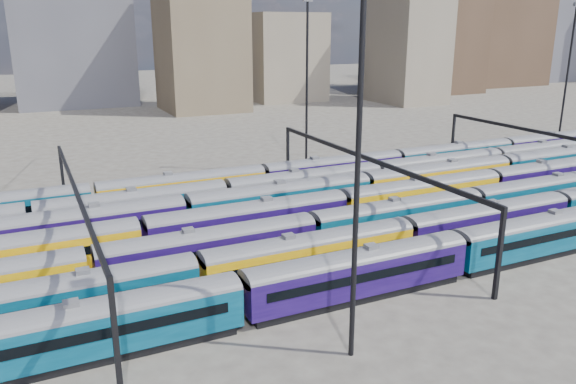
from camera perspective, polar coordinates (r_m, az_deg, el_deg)
name	(u,v)px	position (r m, az deg, el deg)	size (l,w,h in m)	color
ground	(283,238)	(59.71, -0.53, -4.73)	(500.00, 500.00, 0.00)	#444039
rake_0	(457,248)	(52.34, 16.76, -5.48)	(122.42, 2.99, 5.03)	black
rake_1	(406,233)	(54.80, 11.88, -4.13)	(122.11, 2.98, 5.01)	black
rake_2	(90,265)	(49.47, -19.50, -7.01)	(123.23, 3.01, 5.06)	black
rake_3	(249,218)	(57.38, -3.93, -2.68)	(151.69, 3.17, 5.34)	black
rake_4	(185,211)	(60.34, -10.38, -1.86)	(133.68, 3.26, 5.50)	black
rake_5	(225,193)	(66.65, -6.37, -0.08)	(126.47, 3.08, 5.20)	black
rake_6	(183,186)	(70.25, -10.58, 0.61)	(148.38, 3.10, 5.22)	black
gantry_1	(77,201)	(52.81, -20.67, -0.88)	(0.35, 40.35, 8.03)	black
gantry_2	(365,167)	(62.32, 7.84, 2.57)	(0.35, 40.35, 8.03)	black
gantry_3	(558,143)	(82.34, 25.73, 4.46)	(0.35, 40.35, 8.03)	black
mast_2	(358,155)	(34.77, 7.14, 3.74)	(1.40, 0.50, 25.60)	black
mast_3	(307,81)	(84.18, 1.93, 11.24)	(1.40, 0.50, 25.60)	black
mast_5	(568,72)	(113.28, 26.55, 10.89)	(1.40, 0.50, 25.60)	black
skyline	(434,29)	(202.06, 14.62, 15.69)	(399.22, 60.48, 50.03)	#665B4C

